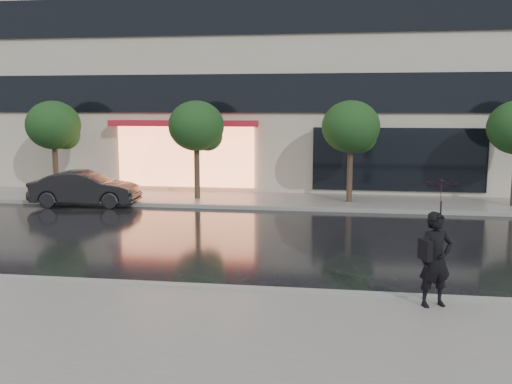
# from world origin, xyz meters

# --- Properties ---
(ground) EXTENTS (120.00, 120.00, 0.00)m
(ground) POSITION_xyz_m (0.00, 0.00, 0.00)
(ground) COLOR black
(ground) RESTS_ON ground
(sidewalk_near) EXTENTS (60.00, 4.50, 0.12)m
(sidewalk_near) POSITION_xyz_m (0.00, -3.25, 0.06)
(sidewalk_near) COLOR slate
(sidewalk_near) RESTS_ON ground
(sidewalk_far) EXTENTS (60.00, 3.50, 0.12)m
(sidewalk_far) POSITION_xyz_m (0.00, 10.25, 0.06)
(sidewalk_far) COLOR slate
(sidewalk_far) RESTS_ON ground
(curb_near) EXTENTS (60.00, 0.25, 0.14)m
(curb_near) POSITION_xyz_m (0.00, -1.00, 0.07)
(curb_near) COLOR gray
(curb_near) RESTS_ON ground
(curb_far) EXTENTS (60.00, 0.25, 0.14)m
(curb_far) POSITION_xyz_m (0.00, 8.50, 0.07)
(curb_far) COLOR gray
(curb_far) RESTS_ON ground
(office_building) EXTENTS (30.00, 12.76, 18.00)m
(office_building) POSITION_xyz_m (-0.00, 17.97, 9.00)
(office_building) COLOR #BDB0A0
(office_building) RESTS_ON ground
(tree_far_west) EXTENTS (2.20, 2.20, 3.99)m
(tree_far_west) POSITION_xyz_m (-8.94, 10.03, 2.92)
(tree_far_west) COLOR #33261C
(tree_far_west) RESTS_ON ground
(tree_mid_west) EXTENTS (2.20, 2.20, 3.99)m
(tree_mid_west) POSITION_xyz_m (-2.94, 10.03, 2.92)
(tree_mid_west) COLOR #33261C
(tree_mid_west) RESTS_ON ground
(tree_mid_east) EXTENTS (2.20, 2.20, 3.99)m
(tree_mid_east) POSITION_xyz_m (3.06, 10.03, 2.92)
(tree_mid_east) COLOR #33261C
(tree_mid_east) RESTS_ON ground
(parked_car) EXTENTS (4.12, 1.72, 1.33)m
(parked_car) POSITION_xyz_m (-6.94, 8.30, 0.66)
(parked_car) COLOR black
(parked_car) RESTS_ON ground
(pedestrian_with_umbrella) EXTENTS (1.15, 1.16, 2.37)m
(pedestrian_with_umbrella) POSITION_xyz_m (4.42, -1.49, 1.61)
(pedestrian_with_umbrella) COLOR black
(pedestrian_with_umbrella) RESTS_ON sidewalk_near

